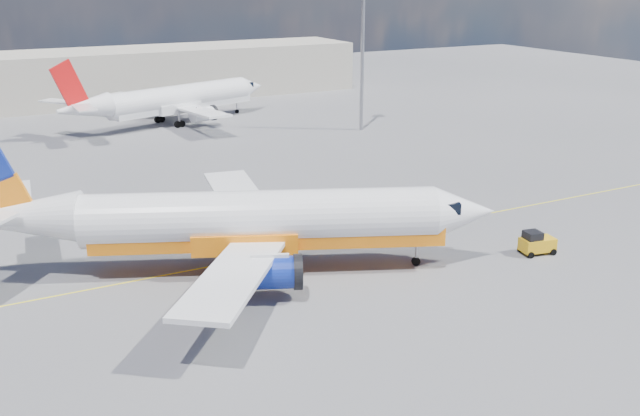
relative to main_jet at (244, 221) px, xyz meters
name	(u,v)px	position (x,y,z in m)	size (l,w,h in m)	color
ground	(345,258)	(7.26, -1.18, -3.64)	(240.00, 240.00, 0.00)	#58585D
taxi_line	(326,244)	(7.26, 1.82, -3.63)	(70.00, 0.15, 0.01)	yellow
terminal_main	(144,74)	(12.26, 73.82, 0.36)	(70.00, 14.00, 8.00)	#B2AA99
main_jet	(244,221)	(0.00, 0.00, 0.00)	(35.48, 26.74, 10.91)	white
second_jet	(174,100)	(10.41, 51.28, -0.34)	(32.61, 24.78, 9.90)	white
gse_tug	(537,243)	(20.03, -6.92, -2.80)	(2.66, 1.89, 1.76)	black
traffic_cone	(255,255)	(1.47, 1.88, -3.40)	(0.34, 0.34, 0.48)	white
floodlight_mast	(363,27)	(30.81, 36.20, 9.44)	(1.59, 1.59, 21.82)	#95959C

